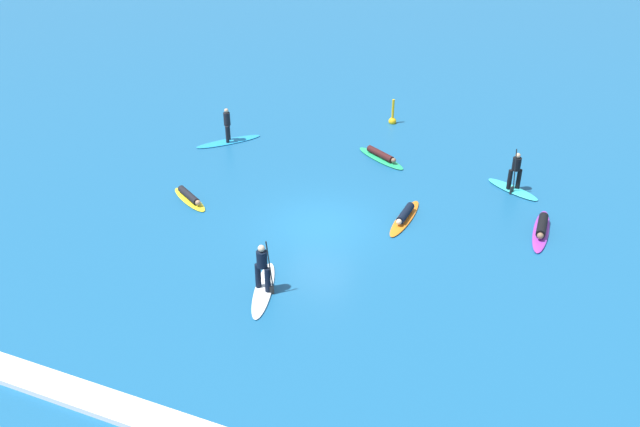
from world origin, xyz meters
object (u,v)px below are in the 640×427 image
surfer_on_orange_board (405,216)px  surfer_on_blue_board (228,134)px  surfer_on_teal_board (514,181)px  surfer_on_purple_board (542,229)px  marker_buoy (392,119)px  surfer_on_yellow_board (189,197)px  surfer_on_white_board (263,278)px  surfer_on_green_board (381,156)px

surfer_on_orange_board → surfer_on_blue_board: size_ratio=1.06×
surfer_on_orange_board → surfer_on_teal_board: 5.40m
surfer_on_purple_board → marker_buoy: (-8.41, 8.31, 0.06)m
surfer_on_blue_board → surfer_on_teal_board: surfer_on_teal_board is taller
surfer_on_yellow_board → surfer_on_purple_board: bearing=43.9°
surfer_on_white_board → marker_buoy: 15.63m
surfer_on_orange_board → marker_buoy: (-3.34, 9.31, 0.09)m
surfer_on_yellow_board → surfer_on_purple_board: (13.70, 2.86, 0.03)m
surfer_on_yellow_board → surfer_on_purple_board: 14.00m
marker_buoy → surfer_on_purple_board: bearing=-44.7°
surfer_on_blue_board → surfer_on_white_board: bearing=-105.2°
surfer_on_orange_board → surfer_on_green_board: surfer_on_orange_board is taller
surfer_on_orange_board → surfer_on_yellow_board: bearing=-75.3°
surfer_on_yellow_board → surfer_on_orange_board: bearing=44.3°
surfer_on_teal_board → surfer_on_white_board: surfer_on_teal_board is taller
surfer_on_purple_board → surfer_on_teal_board: bearing=-155.2°
surfer_on_orange_board → surfer_on_purple_board: size_ratio=0.95×
surfer_on_blue_board → surfer_on_white_board: 12.43m
surfer_on_orange_board → surfer_on_white_board: (-3.03, -6.32, 0.37)m
marker_buoy → surfer_on_white_board: bearing=-88.9°
surfer_on_orange_board → surfer_on_teal_board: bearing=141.3°
surfer_on_yellow_board → surfer_on_purple_board: size_ratio=0.74×
surfer_on_white_board → marker_buoy: size_ratio=2.29×
surfer_on_orange_board → surfer_on_yellow_board: surfer_on_orange_board is taller
surfer_on_blue_board → surfer_on_green_board: 7.56m
surfer_on_purple_board → surfer_on_blue_board: 15.39m
surfer_on_teal_board → surfer_on_green_board: surfer_on_teal_board is taller
surfer_on_orange_board → surfer_on_purple_board: surfer_on_purple_board is taller
surfer_on_teal_board → surfer_on_blue_board: bearing=-150.0°
surfer_on_teal_board → surfer_on_purple_board: bearing=-34.2°
surfer_on_orange_board → surfer_on_blue_board: 10.79m
surfer_on_teal_board → marker_buoy: surfer_on_teal_board is taller
surfer_on_white_board → marker_buoy: bearing=163.8°
surfer_on_blue_board → surfer_on_orange_board: bearing=-71.0°
surfer_on_purple_board → surfer_on_green_board: size_ratio=1.14×
surfer_on_orange_board → marker_buoy: 9.89m
surfer_on_orange_board → marker_buoy: bearing=-157.7°
surfer_on_yellow_board → surfer_on_white_board: 7.17m
surfer_on_purple_board → surfer_on_green_board: surfer_on_purple_board is taller
surfer_on_purple_board → surfer_on_white_board: (-8.10, -7.32, 0.34)m
surfer_on_orange_board → surfer_on_teal_board: surfer_on_teal_board is taller
surfer_on_teal_board → surfer_on_white_board: (-6.59, -10.37, 0.05)m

